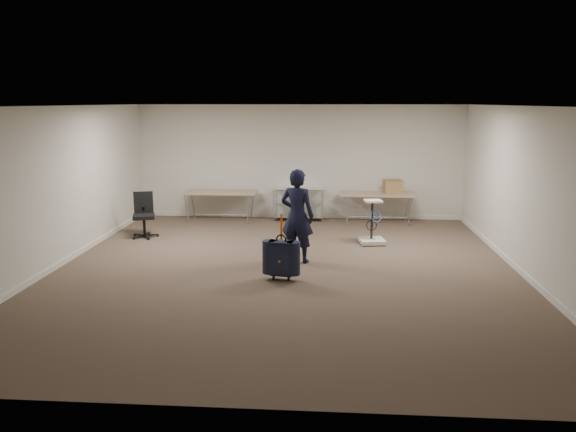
{
  "coord_description": "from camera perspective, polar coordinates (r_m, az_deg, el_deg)",
  "views": [
    {
      "loc": [
        0.73,
        -9.32,
        2.87
      ],
      "look_at": [
        0.03,
        0.3,
        0.9
      ],
      "focal_mm": 35.0,
      "sensor_mm": 36.0,
      "label": 1
    }
  ],
  "objects": [
    {
      "name": "person",
      "position": [
        10.09,
        0.94,
        0.02
      ],
      "size": [
        0.71,
        0.57,
        1.7
      ],
      "primitive_type": "imported",
      "rotation": [
        0.0,
        0.0,
        2.84
      ],
      "color": "black",
      "rests_on": "ground"
    },
    {
      "name": "suitcase",
      "position": [
        9.15,
        -0.7,
        -4.28
      ],
      "size": [
        0.43,
        0.29,
        1.1
      ],
      "color": "black",
      "rests_on": "ground"
    },
    {
      "name": "ground",
      "position": [
        9.78,
        -0.28,
        -5.5
      ],
      "size": [
        9.0,
        9.0,
        0.0
      ],
      "primitive_type": "plane",
      "color": "#423328",
      "rests_on": "ground"
    },
    {
      "name": "office_chair",
      "position": [
        12.46,
        -14.4,
        -0.75
      ],
      "size": [
        0.58,
        0.58,
        0.96
      ],
      "color": "black",
      "rests_on": "ground"
    },
    {
      "name": "room_shell",
      "position": [
        11.1,
        0.27,
        -3.16
      ],
      "size": [
        8.0,
        9.0,
        9.0
      ],
      "color": "silver",
      "rests_on": "ground"
    },
    {
      "name": "folding_table_left",
      "position": [
        13.71,
        -6.94,
        2.28
      ],
      "size": [
        1.8,
        0.75,
        0.73
      ],
      "color": "#A28363",
      "rests_on": "ground"
    },
    {
      "name": "wire_shelf",
      "position": [
        13.76,
        1.07,
        1.39
      ],
      "size": [
        1.22,
        0.47,
        0.8
      ],
      "color": "silver",
      "rests_on": "ground"
    },
    {
      "name": "cardboard_box",
      "position": [
        13.58,
        10.58,
        2.98
      ],
      "size": [
        0.47,
        0.39,
        0.32
      ],
      "primitive_type": "cube",
      "rotation": [
        0.0,
        0.0,
        0.18
      ],
      "color": "brown",
      "rests_on": "folding_table_right"
    },
    {
      "name": "folding_table_right",
      "position": [
        13.51,
        9.1,
        2.07
      ],
      "size": [
        1.8,
        0.75,
        0.73
      ],
      "color": "#A28363",
      "rests_on": "ground"
    },
    {
      "name": "equipment_cart",
      "position": [
        11.62,
        8.55,
        -1.65
      ],
      "size": [
        0.57,
        0.57,
        0.91
      ],
      "color": "beige",
      "rests_on": "ground"
    }
  ]
}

